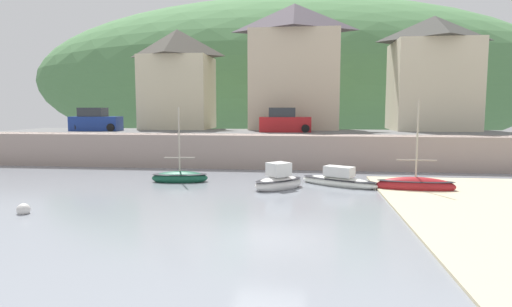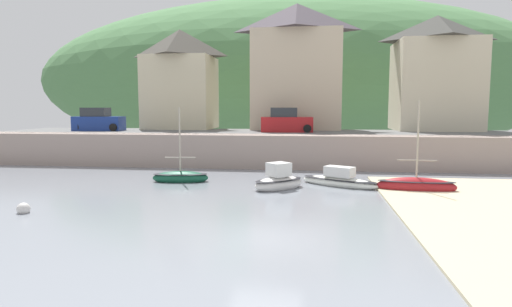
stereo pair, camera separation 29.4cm
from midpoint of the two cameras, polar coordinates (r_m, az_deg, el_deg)
name	(u,v)px [view 1 (the left image)]	position (r m, az deg, el deg)	size (l,w,h in m)	color
quay_seawall	(289,149)	(31.98, 4.10, 0.65)	(48.00, 9.40, 2.40)	gray
hillside_backdrop	(287,81)	(69.70, 4.00, 9.42)	(80.00, 44.00, 24.11)	#50824D
waterfront_building_left	(178,78)	(41.36, -10.42, 9.67)	(6.37, 5.59, 9.07)	beige
waterfront_building_centre	(294,66)	(39.70, 4.81, 11.35)	(8.09, 4.98, 11.07)	beige
waterfront_building_right	(432,73)	(41.04, 21.95, 9.81)	(7.01, 6.22, 9.74)	beige
sailboat_tall_mast	(415,185)	(24.28, 19.86, -3.92)	(4.09, 1.31, 4.98)	maroon
dinghy_open_wooden	(180,177)	(26.07, -10.28, -3.07)	(3.41, 1.58, 4.56)	#144F36
sailboat_white_hull	(279,182)	(23.51, 2.63, -3.69)	(3.16, 3.13, 1.62)	silver
motorboat_with_cabin	(339,180)	(24.84, 10.49, -3.47)	(4.56, 3.31, 1.24)	white
parked_car_near_slipway	(95,121)	(39.32, -20.52, 3.99)	(4.17, 1.87, 1.95)	navy
parked_car_by_wall	(284,122)	(35.08, 3.48, 4.16)	(4.21, 2.00, 1.95)	#AB1B1E
mooring_buoy	(23,210)	(20.58, -28.56, -6.51)	(0.54, 0.54, 0.54)	silver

